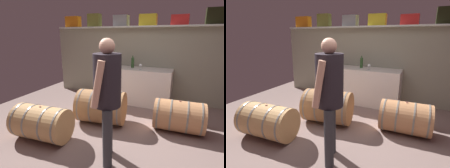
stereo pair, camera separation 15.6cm
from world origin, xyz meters
TOP-DOWN VIEW (x-y plane):
  - ground_plane at (0.00, 0.62)m, footprint 6.73×8.14m
  - back_wall_panel at (0.00, 2.47)m, footprint 5.53×0.10m
  - high_shelf_board at (0.00, 2.32)m, footprint 5.09×0.40m
  - toolcase_orange at (-2.18, 2.32)m, footprint 0.42×0.22m
  - toolcase_olive at (-1.48, 2.32)m, footprint 0.35×0.23m
  - toolcase_grey at (-0.70, 2.32)m, footprint 0.38×0.24m
  - toolcase_yellow at (0.00, 2.32)m, footprint 0.43×0.26m
  - toolcase_red at (0.74, 2.32)m, footprint 0.39×0.26m
  - toolcase_black at (1.46, 2.32)m, footprint 0.42×0.24m
  - work_cabinet at (-0.18, 2.09)m, footprint 1.74×0.64m
  - wine_bottle_green at (-0.31, 2.15)m, footprint 0.08×0.08m
  - wine_glass at (-0.05, 1.95)m, footprint 0.07×0.07m
  - red_funnel at (-0.88, 1.88)m, footprint 0.11×0.11m
  - wine_barrel_near at (0.93, 0.95)m, footprint 0.88×0.60m
  - wine_barrel_far at (-0.52, 0.72)m, footprint 1.01×0.77m
  - wine_barrel_flank at (-1.19, -0.21)m, footprint 0.97×0.64m
  - winemaker_pouring at (0.05, -0.27)m, footprint 0.47×0.53m

SIDE VIEW (x-z plane):
  - ground_plane at x=0.00m, z-range -0.02..0.00m
  - wine_barrel_near at x=0.93m, z-range 0.00..0.59m
  - wine_barrel_flank at x=-1.19m, z-range 0.00..0.59m
  - wine_barrel_far at x=-0.52m, z-range 0.00..0.67m
  - work_cabinet at x=-0.18m, z-range 0.00..0.91m
  - back_wall_panel at x=0.00m, z-range 0.00..1.91m
  - red_funnel at x=-0.88m, z-range 0.91..1.01m
  - wine_glass at x=-0.05m, z-range 0.94..1.08m
  - winemaker_pouring at x=0.05m, z-range 0.19..1.89m
  - wine_bottle_green at x=-0.31m, z-range 0.90..1.21m
  - high_shelf_board at x=0.00m, z-range 1.91..1.95m
  - toolcase_red at x=0.74m, z-range 1.95..2.18m
  - toolcase_yellow at x=0.00m, z-range 1.95..2.22m
  - toolcase_grey at x=-0.70m, z-range 1.95..2.22m
  - toolcase_orange at x=-2.18m, z-range 1.95..2.24m
  - toolcase_olive at x=-1.48m, z-range 1.95..2.29m
  - toolcase_black at x=1.46m, z-range 1.95..2.29m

